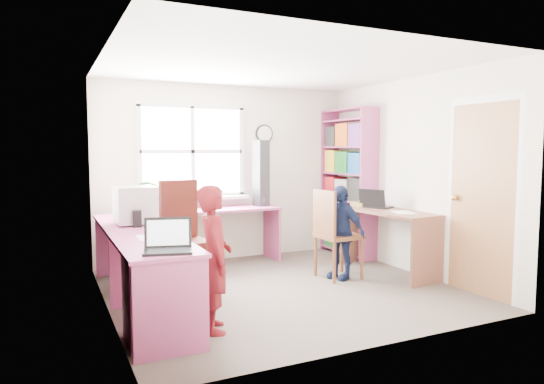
{
  "coord_description": "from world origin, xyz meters",
  "views": [
    {
      "loc": [
        -2.3,
        -4.64,
        1.52
      ],
      "look_at": [
        0.0,
        0.25,
        1.05
      ],
      "focal_mm": 32.0,
      "sensor_mm": 36.0,
      "label": 1
    }
  ],
  "objects_px": {
    "person_navy": "(340,232)",
    "wooden_chair": "(333,231)",
    "right_desk": "(389,227)",
    "potted_plant": "(182,198)",
    "bookshelf": "(348,186)",
    "cd_tower": "(261,173)",
    "swivel_chair": "(184,242)",
    "person_red": "(214,259)",
    "person_green": "(149,231)",
    "laptop_right": "(375,203)",
    "laptop_left": "(168,243)",
    "l_desk": "(168,266)",
    "crt_monitor": "(135,205)"
  },
  "relations": [
    {
      "from": "person_navy",
      "to": "wooden_chair",
      "type": "bearing_deg",
      "value": -135.34
    },
    {
      "from": "right_desk",
      "to": "potted_plant",
      "type": "xyz_separation_m",
      "value": [
        -2.24,
        1.35,
        0.34
      ]
    },
    {
      "from": "bookshelf",
      "to": "right_desk",
      "type": "bearing_deg",
      "value": -95.98
    },
    {
      "from": "cd_tower",
      "to": "swivel_chair",
      "type": "bearing_deg",
      "value": -163.8
    },
    {
      "from": "wooden_chair",
      "to": "bookshelf",
      "type": "bearing_deg",
      "value": 46.36
    },
    {
      "from": "person_red",
      "to": "person_green",
      "type": "height_order",
      "value": "person_red"
    },
    {
      "from": "swivel_chair",
      "to": "laptop_right",
      "type": "relative_size",
      "value": 2.62
    },
    {
      "from": "swivel_chair",
      "to": "laptop_left",
      "type": "xyz_separation_m",
      "value": [
        -0.53,
        -1.56,
        0.3
      ]
    },
    {
      "from": "l_desk",
      "to": "potted_plant",
      "type": "xyz_separation_m",
      "value": [
        0.6,
        1.74,
        0.45
      ]
    },
    {
      "from": "person_red",
      "to": "potted_plant",
      "type": "bearing_deg",
      "value": 2.31
    },
    {
      "from": "laptop_right",
      "to": "swivel_chair",
      "type": "bearing_deg",
      "value": 60.54
    },
    {
      "from": "crt_monitor",
      "to": "person_red",
      "type": "bearing_deg",
      "value": -75.57
    },
    {
      "from": "person_green",
      "to": "person_navy",
      "type": "xyz_separation_m",
      "value": [
        2.05,
        -0.88,
        -0.03
      ]
    },
    {
      "from": "laptop_left",
      "to": "person_green",
      "type": "distance_m",
      "value": 2.03
    },
    {
      "from": "l_desk",
      "to": "wooden_chair",
      "type": "relative_size",
      "value": 2.79
    },
    {
      "from": "l_desk",
      "to": "person_navy",
      "type": "relative_size",
      "value": 2.66
    },
    {
      "from": "laptop_right",
      "to": "person_navy",
      "type": "relative_size",
      "value": 0.41
    },
    {
      "from": "wooden_chair",
      "to": "l_desk",
      "type": "bearing_deg",
      "value": -170.46
    },
    {
      "from": "swivel_chair",
      "to": "person_navy",
      "type": "distance_m",
      "value": 1.82
    },
    {
      "from": "wooden_chair",
      "to": "laptop_right",
      "type": "height_order",
      "value": "wooden_chair"
    },
    {
      "from": "person_red",
      "to": "l_desk",
      "type": "bearing_deg",
      "value": 36.12
    },
    {
      "from": "bookshelf",
      "to": "wooden_chair",
      "type": "relative_size",
      "value": 1.99
    },
    {
      "from": "l_desk",
      "to": "person_navy",
      "type": "bearing_deg",
      "value": 10.9
    },
    {
      "from": "l_desk",
      "to": "swivel_chair",
      "type": "relative_size",
      "value": 2.5
    },
    {
      "from": "swivel_chair",
      "to": "crt_monitor",
      "type": "height_order",
      "value": "swivel_chair"
    },
    {
      "from": "potted_plant",
      "to": "person_navy",
      "type": "bearing_deg",
      "value": -40.81
    },
    {
      "from": "swivel_chair",
      "to": "potted_plant",
      "type": "relative_size",
      "value": 3.68
    },
    {
      "from": "right_desk",
      "to": "l_desk",
      "type": "bearing_deg",
      "value": -176.76
    },
    {
      "from": "l_desk",
      "to": "laptop_right",
      "type": "relative_size",
      "value": 6.57
    },
    {
      "from": "right_desk",
      "to": "wooden_chair",
      "type": "bearing_deg",
      "value": 171.5
    },
    {
      "from": "potted_plant",
      "to": "person_red",
      "type": "distance_m",
      "value": 2.33
    },
    {
      "from": "right_desk",
      "to": "laptop_right",
      "type": "distance_m",
      "value": 0.38
    },
    {
      "from": "person_red",
      "to": "swivel_chair",
      "type": "bearing_deg",
      "value": 6.19
    },
    {
      "from": "laptop_right",
      "to": "person_green",
      "type": "bearing_deg",
      "value": 52.21
    },
    {
      "from": "laptop_right",
      "to": "person_red",
      "type": "xyz_separation_m",
      "value": [
        -2.55,
        -1.19,
        -0.22
      ]
    },
    {
      "from": "laptop_left",
      "to": "cd_tower",
      "type": "height_order",
      "value": "cd_tower"
    },
    {
      "from": "wooden_chair",
      "to": "laptop_right",
      "type": "bearing_deg",
      "value": 12.52
    },
    {
      "from": "wooden_chair",
      "to": "swivel_chair",
      "type": "bearing_deg",
      "value": 163.69
    },
    {
      "from": "l_desk",
      "to": "swivel_chair",
      "type": "xyz_separation_m",
      "value": [
        0.37,
        0.85,
        0.05
      ]
    },
    {
      "from": "potted_plant",
      "to": "person_green",
      "type": "xyz_separation_m",
      "value": [
        -0.52,
        -0.45,
        -0.33
      ]
    },
    {
      "from": "person_navy",
      "to": "right_desk",
      "type": "bearing_deg",
      "value": 63.86
    },
    {
      "from": "person_navy",
      "to": "laptop_right",
      "type": "bearing_deg",
      "value": 84.84
    },
    {
      "from": "swivel_chair",
      "to": "wooden_chair",
      "type": "xyz_separation_m",
      "value": [
        1.69,
        -0.41,
        0.07
      ]
    },
    {
      "from": "bookshelf",
      "to": "person_red",
      "type": "bearing_deg",
      "value": -143.13
    },
    {
      "from": "laptop_right",
      "to": "cd_tower",
      "type": "relative_size",
      "value": 0.5
    },
    {
      "from": "laptop_left",
      "to": "swivel_chair",
      "type": "bearing_deg",
      "value": 85.64
    },
    {
      "from": "bookshelf",
      "to": "laptop_left",
      "type": "height_order",
      "value": "bookshelf"
    },
    {
      "from": "l_desk",
      "to": "crt_monitor",
      "type": "distance_m",
      "value": 0.93
    },
    {
      "from": "laptop_left",
      "to": "person_navy",
      "type": "bearing_deg",
      "value": 40.49
    },
    {
      "from": "person_green",
      "to": "bookshelf",
      "type": "bearing_deg",
      "value": -89.97
    }
  ]
}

